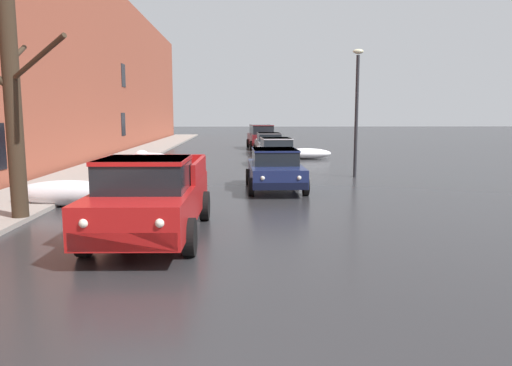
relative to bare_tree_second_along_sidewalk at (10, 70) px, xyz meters
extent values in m
cube|color=gray|center=(-1.20, 8.55, -3.60)|extent=(2.80, 80.00, 0.12)
cube|color=#9E4C38|center=(-3.10, 8.55, 1.81)|extent=(0.60, 80.00, 10.95)
cube|color=black|center=(-2.81, 22.60, -1.75)|extent=(0.08, 1.10, 1.60)
cube|color=black|center=(-2.81, 23.17, 1.65)|extent=(0.08, 1.10, 1.60)
ellipsoid|color=white|center=(0.45, 2.02, -3.29)|extent=(3.05, 0.90, 0.74)
ellipsoid|color=white|center=(1.35, 1.88, -3.45)|extent=(0.51, 0.43, 0.43)
ellipsoid|color=white|center=(9.29, 16.54, -3.35)|extent=(3.00, 1.20, 0.62)
ellipsoid|color=white|center=(9.50, 16.65, -3.38)|extent=(0.68, 0.56, 0.56)
ellipsoid|color=white|center=(0.37, 14.88, -3.40)|extent=(2.32, 1.17, 0.51)
ellipsoid|color=white|center=(0.01, 14.79, -3.33)|extent=(0.80, 0.67, 0.67)
cylinder|color=#382B1E|center=(0.01, -0.01, -0.16)|extent=(0.39, 0.39, 7.01)
cylinder|color=#382B1E|center=(-0.11, 0.68, 0.44)|extent=(0.37, 1.46, 0.63)
cylinder|color=#382B1E|center=(0.88, -0.64, 0.17)|extent=(1.84, 1.38, 0.96)
cube|color=red|center=(3.52, -1.51, -2.92)|extent=(2.00, 5.18, 0.76)
cube|color=black|center=(3.51, -2.23, -2.22)|extent=(1.71, 1.68, 0.64)
cube|color=red|center=(3.51, -2.23, -1.94)|extent=(1.75, 1.73, 0.08)
cube|color=red|center=(4.44, -0.50, -2.32)|extent=(0.15, 2.47, 0.44)
cube|color=red|center=(2.63, -0.47, -2.32)|extent=(0.15, 2.47, 0.44)
cube|color=red|center=(3.57, 1.01, -2.32)|extent=(1.81, 0.13, 0.44)
cube|color=#B7B7BC|center=(3.47, -4.02, -3.12)|extent=(1.81, 0.15, 0.32)
sphere|color=white|center=(4.09, -4.07, -2.80)|extent=(0.16, 0.16, 0.16)
sphere|color=white|center=(2.85, -4.05, -2.80)|extent=(0.16, 0.16, 0.16)
cylinder|color=black|center=(4.46, -3.07, -3.30)|extent=(0.23, 0.72, 0.72)
cylinder|color=black|center=(2.52, -3.04, -3.30)|extent=(0.23, 0.72, 0.72)
cylinder|color=black|center=(4.52, 0.01, -3.30)|extent=(0.23, 0.72, 0.72)
cylinder|color=black|center=(2.57, 0.05, -3.30)|extent=(0.23, 0.72, 0.72)
cube|color=navy|center=(6.62, 4.82, -3.06)|extent=(1.81, 4.06, 0.60)
cube|color=black|center=(6.62, 5.02, -2.50)|extent=(1.53, 2.12, 0.52)
cube|color=navy|center=(6.62, 5.02, -2.27)|extent=(1.56, 2.16, 0.06)
cube|color=black|center=(6.66, 2.85, -3.24)|extent=(1.70, 0.15, 0.22)
cube|color=black|center=(6.59, 6.78, -3.24)|extent=(1.70, 0.15, 0.22)
cylinder|color=black|center=(7.53, 3.58, -3.36)|extent=(0.19, 0.60, 0.60)
cylinder|color=black|center=(5.76, 3.55, -3.36)|extent=(0.19, 0.60, 0.60)
cylinder|color=black|center=(7.49, 6.08, -3.36)|extent=(0.19, 0.60, 0.60)
cylinder|color=black|center=(5.72, 6.05, -3.36)|extent=(0.19, 0.60, 0.60)
sphere|color=silver|center=(7.22, 2.83, -2.98)|extent=(0.14, 0.14, 0.14)
sphere|color=silver|center=(6.10, 2.81, -2.98)|extent=(0.14, 0.14, 0.14)
cube|color=#B7B7BC|center=(7.27, 12.66, -3.06)|extent=(1.86, 4.04, 0.60)
cube|color=black|center=(7.26, 12.86, -2.50)|extent=(1.54, 2.13, 0.52)
cube|color=#B7B7BC|center=(7.26, 12.86, -2.27)|extent=(1.57, 2.17, 0.06)
cube|color=#525254|center=(7.36, 10.73, -3.24)|extent=(1.64, 0.20, 0.22)
cube|color=#525254|center=(7.18, 14.59, -3.24)|extent=(1.64, 0.20, 0.22)
cylinder|color=black|center=(8.18, 11.48, -3.36)|extent=(0.21, 0.61, 0.60)
cylinder|color=black|center=(6.47, 11.39, -3.36)|extent=(0.21, 0.61, 0.60)
cylinder|color=black|center=(8.06, 13.93, -3.36)|extent=(0.21, 0.61, 0.60)
cylinder|color=black|center=(6.36, 13.85, -3.36)|extent=(0.21, 0.61, 0.60)
sphere|color=silver|center=(7.91, 10.73, -2.98)|extent=(0.14, 0.14, 0.14)
sphere|color=silver|center=(6.82, 10.68, -2.98)|extent=(0.14, 0.14, 0.14)
cube|color=slate|center=(7.28, 19.26, -3.06)|extent=(1.77, 4.25, 0.60)
cube|color=black|center=(7.28, 19.47, -2.50)|extent=(1.47, 2.23, 0.52)
cube|color=slate|center=(7.28, 19.47, -2.27)|extent=(1.51, 2.27, 0.06)
cube|color=#303032|center=(7.35, 17.22, -3.24)|extent=(1.60, 0.17, 0.22)
cube|color=#303032|center=(7.22, 21.31, -3.24)|extent=(1.60, 0.17, 0.22)
cylinder|color=black|center=(8.16, 17.99, -3.36)|extent=(0.20, 0.61, 0.60)
cylinder|color=black|center=(6.49, 17.94, -3.36)|extent=(0.20, 0.61, 0.60)
cylinder|color=black|center=(8.07, 20.59, -3.36)|extent=(0.20, 0.61, 0.60)
cylinder|color=black|center=(6.41, 20.54, -3.36)|extent=(0.20, 0.61, 0.60)
sphere|color=silver|center=(7.88, 17.20, -2.98)|extent=(0.14, 0.14, 0.14)
sphere|color=silver|center=(6.82, 17.17, -2.98)|extent=(0.14, 0.14, 0.14)
cube|color=maroon|center=(7.03, 24.98, -2.92)|extent=(2.07, 4.42, 0.80)
cube|color=black|center=(7.03, 25.02, -2.18)|extent=(1.73, 3.12, 0.68)
cube|color=maroon|center=(7.03, 25.02, -1.87)|extent=(1.77, 3.18, 0.06)
cube|color=black|center=(7.18, 22.88, -3.20)|extent=(1.74, 0.24, 0.22)
cube|color=black|center=(6.88, 27.08, -3.20)|extent=(1.74, 0.24, 0.22)
cylinder|color=black|center=(8.03, 23.71, -3.32)|extent=(0.23, 0.69, 0.68)
cylinder|color=black|center=(6.22, 23.58, -3.32)|extent=(0.23, 0.69, 0.68)
cylinder|color=black|center=(7.84, 26.37, -3.32)|extent=(0.23, 0.69, 0.68)
cylinder|color=black|center=(6.03, 26.25, -3.32)|extent=(0.23, 0.69, 0.68)
sphere|color=silver|center=(7.76, 22.89, -2.84)|extent=(0.14, 0.14, 0.14)
sphere|color=silver|center=(6.61, 22.81, -2.84)|extent=(0.14, 0.14, 0.14)
cylinder|color=#28282D|center=(10.24, 8.19, -1.16)|extent=(0.14, 0.14, 5.00)
ellipsoid|color=beige|center=(10.24, 8.19, 1.48)|extent=(0.44, 0.24, 0.20)
camera|label=1|loc=(5.41, -11.84, -1.04)|focal=33.91mm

